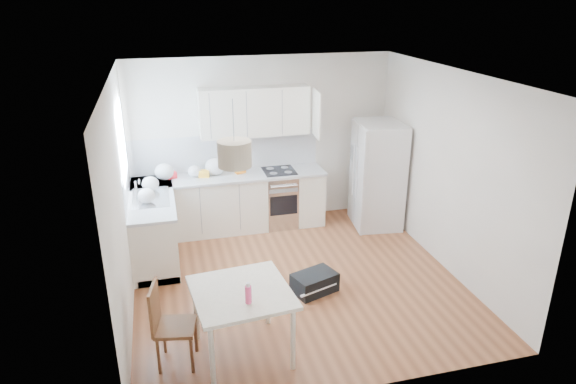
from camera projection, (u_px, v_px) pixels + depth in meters
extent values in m
plane|color=brown|center=(296.00, 280.00, 6.86)|extent=(4.20, 4.20, 0.00)
plane|color=white|center=(298.00, 76.00, 5.88)|extent=(4.20, 4.20, 0.00)
plane|color=beige|center=(263.00, 141.00, 8.26)|extent=(4.20, 0.00, 4.20)
plane|color=beige|center=(121.00, 202.00, 5.88)|extent=(0.00, 4.20, 4.20)
plane|color=beige|center=(448.00, 172.00, 6.86)|extent=(0.00, 4.20, 4.20)
cube|color=#BFE0F9|center=(122.00, 142.00, 6.78)|extent=(0.02, 1.00, 1.00)
cube|color=white|center=(231.00, 204.00, 8.19)|extent=(3.00, 0.60, 0.88)
cube|color=white|center=(154.00, 227.00, 7.37)|extent=(0.60, 1.80, 0.88)
cube|color=silver|center=(229.00, 177.00, 8.02)|extent=(3.02, 0.64, 0.04)
cube|color=silver|center=(151.00, 198.00, 7.20)|extent=(0.64, 1.82, 0.04)
cube|color=silver|center=(226.00, 152.00, 8.17)|extent=(3.00, 0.01, 0.58)
cube|color=silver|center=(126.00, 179.00, 7.02)|extent=(0.01, 1.80, 0.58)
cube|color=white|center=(255.00, 112.00, 7.89)|extent=(1.70, 0.32, 0.75)
cube|color=beige|center=(241.00, 292.00, 5.21)|extent=(1.07, 1.07, 0.04)
cylinder|color=white|center=(212.00, 358.00, 4.86)|extent=(0.05, 0.05, 0.73)
cylinder|color=white|center=(293.00, 339.00, 5.12)|extent=(0.05, 0.05, 0.73)
cylinder|color=white|center=(196.00, 310.00, 5.58)|extent=(0.05, 0.05, 0.73)
cylinder|color=white|center=(268.00, 296.00, 5.84)|extent=(0.05, 0.05, 0.73)
cylinder|color=#E74077|center=(248.00, 293.00, 4.96)|extent=(0.08, 0.08, 0.22)
cube|color=black|center=(314.00, 282.00, 6.57)|extent=(0.63, 0.52, 0.25)
cylinder|color=#C3B296|center=(235.00, 154.00, 4.82)|extent=(0.41, 0.41, 0.25)
ellipsoid|color=white|center=(164.00, 172.00, 7.77)|extent=(0.29, 0.24, 0.26)
ellipsoid|color=white|center=(195.00, 171.00, 7.91)|extent=(0.21, 0.17, 0.18)
ellipsoid|color=white|center=(215.00, 166.00, 7.99)|extent=(0.30, 0.26, 0.27)
ellipsoid|color=white|center=(150.00, 184.00, 7.36)|extent=(0.24, 0.20, 0.21)
ellipsoid|color=white|center=(146.00, 196.00, 6.93)|extent=(0.23, 0.20, 0.21)
cube|color=orange|center=(240.00, 170.00, 8.09)|extent=(0.18, 0.14, 0.11)
cube|color=gold|center=(204.00, 174.00, 7.92)|extent=(0.18, 0.13, 0.11)
cube|color=red|center=(172.00, 175.00, 7.86)|extent=(0.16, 0.13, 0.10)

